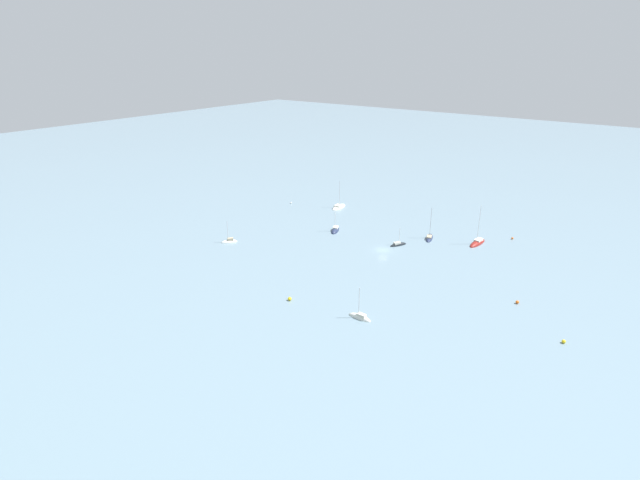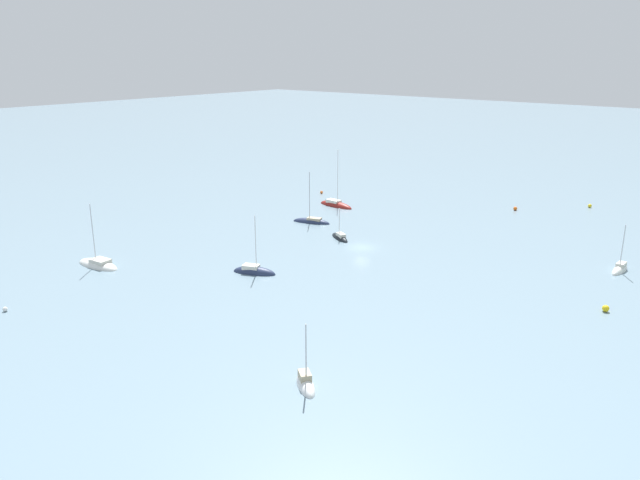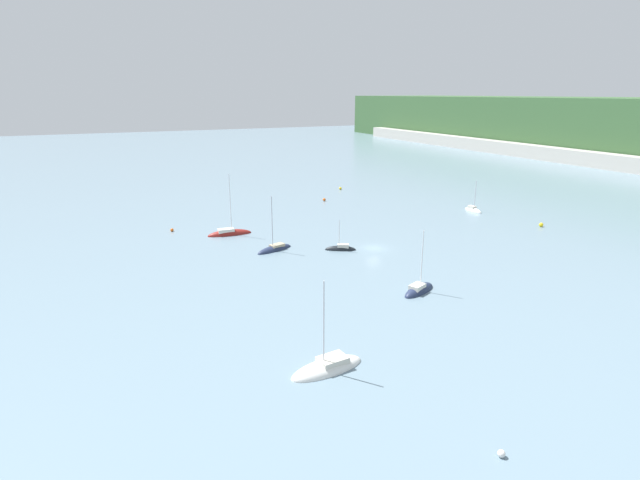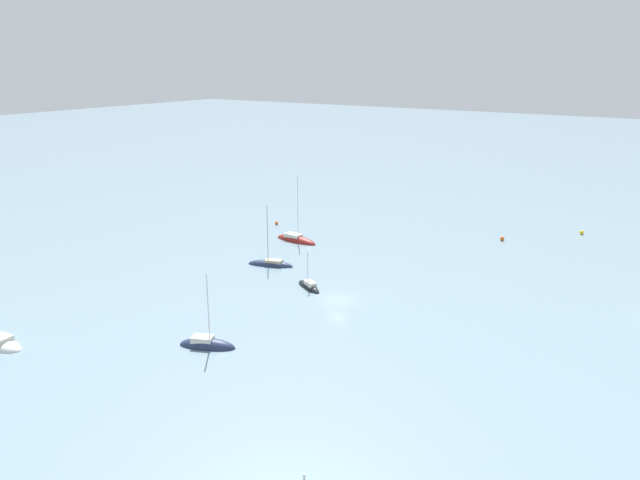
# 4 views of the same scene
# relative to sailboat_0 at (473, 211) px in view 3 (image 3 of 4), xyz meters

# --- Properties ---
(ground_plane) EXTENTS (600.00, 600.00, 0.00)m
(ground_plane) POSITION_rel_sailboat_0_xyz_m (14.76, -35.61, -0.10)
(ground_plane) COLOR slate
(sailboat_0) EXTENTS (5.39, 1.64, 7.88)m
(sailboat_0) POSITION_rel_sailboat_0_xyz_m (0.00, 0.00, 0.00)
(sailboat_0) COLOR white
(sailboat_0) RESTS_ON ground_plane
(sailboat_1) EXTENTS (3.00, 8.57, 12.67)m
(sailboat_1) POSITION_rel_sailboat_0_xyz_m (-4.66, -56.12, -0.00)
(sailboat_1) COLOR maroon
(sailboat_1) RESTS_ON ground_plane
(sailboat_3) EXTENTS (4.42, 6.74, 9.64)m
(sailboat_3) POSITION_rel_sailboat_0_xyz_m (34.47, -40.43, -0.01)
(sailboat_3) COLOR #232D4C
(sailboat_3) RESTS_ON ground_plane
(sailboat_4) EXTENTS (3.66, 8.20, 10.36)m
(sailboat_4) POSITION_rel_sailboat_0_xyz_m (47.01, -60.59, -0.02)
(sailboat_4) COLOR white
(sailboat_4) RESTS_ON ground_plane
(sailboat_5) EXTENTS (4.17, 7.45, 10.39)m
(sailboat_5) POSITION_rel_sailboat_0_xyz_m (8.29, -51.70, -0.02)
(sailboat_5) COLOR #232D4C
(sailboat_5) RESTS_ON ground_plane
(sailboat_6) EXTENTS (3.79, 5.47, 6.07)m
(sailboat_6) POSITION_rel_sailboat_0_xyz_m (13.13, -41.31, -0.02)
(sailboat_6) COLOR black
(sailboat_6) RESTS_ON ground_plane
(mooring_buoy_0) EXTENTS (0.75, 0.75, 0.75)m
(mooring_buoy_0) POSITION_rel_sailboat_0_xyz_m (-36.53, -15.33, 0.27)
(mooring_buoy_0) COLOR yellow
(mooring_buoy_0) RESTS_ON ground_plane
(mooring_buoy_1) EXTENTS (0.59, 0.59, 0.59)m
(mooring_buoy_1) POSITION_rel_sailboat_0_xyz_m (63.64, -54.28, 0.19)
(mooring_buoy_1) COLOR white
(mooring_buoy_1) RESTS_ON ground_plane
(mooring_buoy_2) EXTENTS (0.76, 0.76, 0.76)m
(mooring_buoy_2) POSITION_rel_sailboat_0_xyz_m (-24.67, -26.15, 0.27)
(mooring_buoy_2) COLOR orange
(mooring_buoy_2) RESTS_ON ground_plane
(mooring_buoy_3) EXTENTS (0.85, 0.85, 0.85)m
(mooring_buoy_3) POSITION_rel_sailboat_0_xyz_m (16.83, 2.76, 0.32)
(mooring_buoy_3) COLOR yellow
(mooring_buoy_3) RESTS_ON ground_plane
(mooring_buoy_4) EXTENTS (0.64, 0.64, 0.64)m
(mooring_buoy_4) POSITION_rel_sailboat_0_xyz_m (-11.72, -65.69, 0.22)
(mooring_buoy_4) COLOR orange
(mooring_buoy_4) RESTS_ON ground_plane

